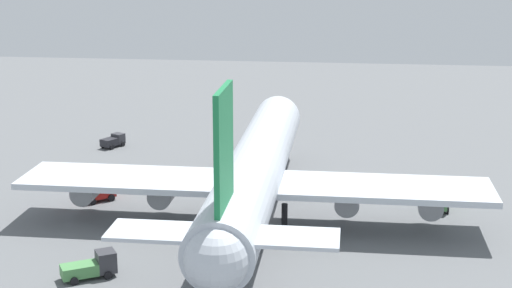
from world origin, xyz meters
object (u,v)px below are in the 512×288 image
at_px(cargo_airplane, 256,170).
at_px(cargo_loader, 113,141).
at_px(safety_cone_nose, 269,153).
at_px(pushback_tractor, 100,193).
at_px(catering_truck, 438,200).
at_px(baggage_tug, 92,266).

distance_m(cargo_airplane, cargo_loader, 39.55).
bearing_deg(safety_cone_nose, cargo_airplane, -177.07).
relative_size(cargo_airplane, pushback_tractor, 13.54).
bearing_deg(safety_cone_nose, pushback_tractor, 141.23).
relative_size(cargo_loader, safety_cone_nose, 5.50).
bearing_deg(cargo_airplane, pushback_tractor, 79.80).
bearing_deg(cargo_loader, cargo_airplane, -137.97).
bearing_deg(safety_cone_nose, catering_truck, -133.53).
distance_m(pushback_tractor, catering_truck, 41.87).
height_order(cargo_airplane, cargo_loader, cargo_airplane).
height_order(cargo_airplane, baggage_tug, cargo_airplane).
height_order(cargo_airplane, pushback_tractor, cargo_airplane).
bearing_deg(cargo_airplane, safety_cone_nose, 2.93).
bearing_deg(catering_truck, cargo_airplane, 103.70).
height_order(pushback_tractor, catering_truck, catering_truck).
height_order(pushback_tractor, safety_cone_nose, pushback_tractor).
xyz_separation_m(catering_truck, safety_cone_nose, (21.84, 22.99, -0.78)).
xyz_separation_m(cargo_airplane, baggage_tug, (-18.86, 13.68, -4.67)).
distance_m(cargo_airplane, safety_cone_nose, 27.68).
bearing_deg(catering_truck, pushback_tractor, 92.22).
relative_size(pushback_tractor, catering_truck, 1.01).
relative_size(cargo_loader, baggage_tug, 0.78).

